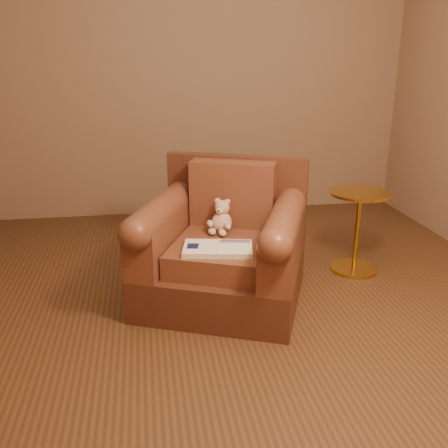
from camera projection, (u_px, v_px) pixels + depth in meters
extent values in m
plane|color=#52321C|center=(234.00, 302.00, 3.20)|extent=(4.00, 4.00, 0.00)
cube|color=#8B6B55|center=(196.00, 72.00, 4.62)|extent=(4.00, 0.02, 2.70)
cube|color=#8B6B55|center=(442.00, 150.00, 0.89)|extent=(4.00, 0.02, 2.70)
cube|color=#4D2719|center=(223.00, 279.00, 3.21)|extent=(1.24, 1.21, 0.27)
cube|color=#4D2719|center=(236.00, 198.00, 3.44)|extent=(0.92, 0.46, 0.60)
cube|color=brown|center=(221.00, 252.00, 3.09)|extent=(0.77, 0.83, 0.14)
cube|color=brown|center=(233.00, 194.00, 3.31)|extent=(0.57, 0.36, 0.43)
cube|color=brown|center=(162.00, 235.00, 3.15)|extent=(0.49, 0.83, 0.31)
cube|color=brown|center=(283.00, 245.00, 2.98)|extent=(0.49, 0.83, 0.31)
cylinder|color=brown|center=(161.00, 212.00, 3.10)|extent=(0.49, 0.83, 0.19)
cylinder|color=brown|center=(284.00, 221.00, 2.93)|extent=(0.49, 0.83, 0.19)
ellipsoid|color=#D8AE97|center=(222.00, 222.00, 3.23)|extent=(0.13, 0.12, 0.14)
sphere|color=#D8AE97|center=(222.00, 208.00, 3.20)|extent=(0.10, 0.10, 0.10)
ellipsoid|color=#D8AE97|center=(218.00, 201.00, 3.20)|extent=(0.04, 0.02, 0.04)
ellipsoid|color=#D8AE97|center=(227.00, 202.00, 3.18)|extent=(0.04, 0.02, 0.04)
ellipsoid|color=beige|center=(220.00, 211.00, 3.16)|extent=(0.05, 0.03, 0.04)
sphere|color=black|center=(219.00, 211.00, 3.15)|extent=(0.01, 0.01, 0.01)
ellipsoid|color=#D8AE97|center=(210.00, 224.00, 3.20)|extent=(0.04, 0.09, 0.04)
ellipsoid|color=#D8AE97|center=(228.00, 226.00, 3.16)|extent=(0.04, 0.09, 0.04)
ellipsoid|color=#D8AE97|center=(212.00, 231.00, 3.18)|extent=(0.05, 0.09, 0.04)
ellipsoid|color=#D8AE97|center=(222.00, 233.00, 3.16)|extent=(0.05, 0.09, 0.04)
cube|color=beige|center=(218.00, 249.00, 2.92)|extent=(0.44, 0.31, 0.03)
cube|color=white|center=(201.00, 246.00, 2.92)|extent=(0.24, 0.27, 0.00)
cube|color=white|center=(235.00, 247.00, 2.91)|extent=(0.24, 0.27, 0.00)
cube|color=beige|center=(218.00, 246.00, 2.91)|extent=(0.05, 0.24, 0.00)
cube|color=#0F1638|center=(193.00, 246.00, 2.92)|extent=(0.08, 0.10, 0.00)
cube|color=slate|center=(235.00, 241.00, 2.99)|extent=(0.19, 0.08, 0.00)
cylinder|color=gold|center=(353.00, 269.00, 3.67)|extent=(0.34, 0.34, 0.03)
cylinder|color=gold|center=(357.00, 232.00, 3.57)|extent=(0.03, 0.03, 0.55)
cylinder|color=gold|center=(360.00, 193.00, 3.48)|extent=(0.43, 0.43, 0.02)
cylinder|color=gold|center=(360.00, 195.00, 3.48)|extent=(0.03, 0.03, 0.02)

